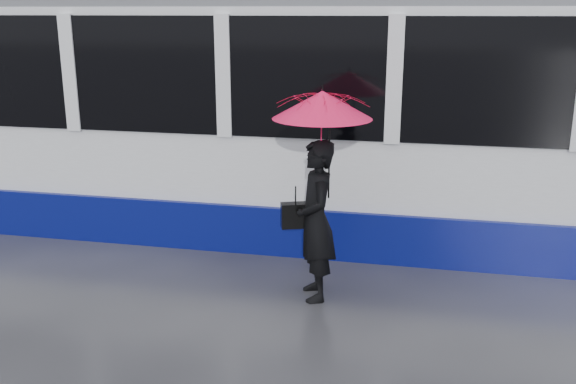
# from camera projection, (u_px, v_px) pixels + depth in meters

# --- Properties ---
(ground) EXTENTS (90.00, 90.00, 0.00)m
(ground) POSITION_uv_depth(u_px,v_px,m) (249.00, 297.00, 6.85)
(ground) COLOR #27272C
(ground) RESTS_ON ground
(rails) EXTENTS (34.00, 1.51, 0.02)m
(rails) POSITION_uv_depth(u_px,v_px,m) (296.00, 223.00, 9.20)
(rails) COLOR #3F3D38
(rails) RESTS_ON ground
(tram) EXTENTS (26.00, 2.56, 3.35)m
(tram) POSITION_uv_depth(u_px,v_px,m) (436.00, 115.00, 8.38)
(tram) COLOR white
(tram) RESTS_ON ground
(woman) EXTENTS (0.60, 0.72, 1.70)m
(woman) POSITION_uv_depth(u_px,v_px,m) (316.00, 221.00, 6.65)
(woman) COLOR black
(woman) RESTS_ON ground
(umbrella) EXTENTS (1.28, 1.28, 1.15)m
(umbrella) POSITION_uv_depth(u_px,v_px,m) (322.00, 124.00, 6.36)
(umbrella) COLOR #E31358
(umbrella) RESTS_ON ground
(handbag) EXTENTS (0.33, 0.23, 0.44)m
(handbag) POSITION_uv_depth(u_px,v_px,m) (296.00, 215.00, 6.70)
(handbag) COLOR black
(handbag) RESTS_ON ground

